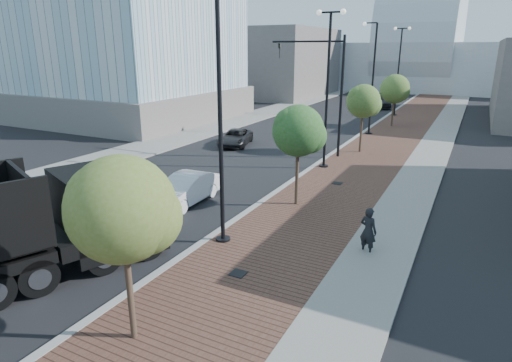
% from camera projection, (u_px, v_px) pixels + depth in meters
% --- Properties ---
extents(sidewalk, '(7.00, 140.00, 0.12)m').
position_uv_depth(sidewalk, '(414.00, 126.00, 40.73)').
color(sidewalk, '#4C2D23').
rests_on(sidewalk, ground).
extents(concrete_strip, '(2.40, 140.00, 0.13)m').
position_uv_depth(concrete_strip, '(444.00, 128.00, 39.55)').
color(concrete_strip, slate).
rests_on(concrete_strip, ground).
extents(curb, '(0.30, 140.00, 0.14)m').
position_uv_depth(curb, '(377.00, 123.00, 42.26)').
color(curb, gray).
rests_on(curb, ground).
extents(west_sidewalk, '(4.00, 140.00, 0.12)m').
position_uv_depth(west_sidewalk, '(259.00, 114.00, 47.95)').
color(west_sidewalk, slate).
rests_on(west_sidewalk, ground).
extents(white_sedan, '(1.65, 4.37, 1.43)m').
position_uv_depth(white_sedan, '(186.00, 189.00, 20.53)').
color(white_sedan, silver).
rests_on(white_sedan, ground).
extents(dark_car_mid, '(3.09, 4.72, 1.21)m').
position_uv_depth(dark_car_mid, '(235.00, 138.00, 32.90)').
color(dark_car_mid, black).
rests_on(dark_car_mid, ground).
extents(dark_car_far, '(3.86, 5.88, 1.58)m').
position_uv_depth(dark_car_far, '(380.00, 101.00, 53.60)').
color(dark_car_far, black).
rests_on(dark_car_far, ground).
extents(pedestrian, '(0.75, 0.60, 1.79)m').
position_uv_depth(pedestrian, '(368.00, 231.00, 15.42)').
color(pedestrian, black).
rests_on(pedestrian, ground).
extents(streetlight_1, '(1.44, 0.56, 9.21)m').
position_uv_depth(streetlight_1, '(218.00, 131.00, 15.32)').
color(streetlight_1, black).
rests_on(streetlight_1, ground).
extents(streetlight_2, '(1.72, 0.56, 9.28)m').
position_uv_depth(streetlight_2, '(327.00, 90.00, 25.31)').
color(streetlight_2, black).
rests_on(streetlight_2, ground).
extents(streetlight_3, '(1.44, 0.56, 9.21)m').
position_uv_depth(streetlight_3, '(371.00, 84.00, 35.68)').
color(streetlight_3, black).
rests_on(streetlight_3, ground).
extents(streetlight_4, '(1.72, 0.56, 9.28)m').
position_uv_depth(streetlight_4, '(398.00, 71.00, 45.67)').
color(streetlight_4, black).
rests_on(streetlight_4, ground).
extents(traffic_mast, '(5.09, 0.20, 8.00)m').
position_uv_depth(traffic_mast, '(329.00, 83.00, 28.20)').
color(traffic_mast, black).
rests_on(traffic_mast, ground).
extents(tree_0, '(2.59, 2.58, 4.91)m').
position_uv_depth(tree_0, '(124.00, 210.00, 9.96)').
color(tree_0, '#382619').
rests_on(tree_0, ground).
extents(tree_1, '(2.41, 2.36, 4.81)m').
position_uv_depth(tree_1, '(299.00, 131.00, 19.29)').
color(tree_1, '#382619').
rests_on(tree_1, ground).
extents(tree_2, '(2.37, 2.32, 4.85)m').
position_uv_depth(tree_2, '(364.00, 101.00, 29.46)').
color(tree_2, '#382619').
rests_on(tree_2, ground).
extents(tree_3, '(2.68, 2.68, 4.89)m').
position_uv_depth(tree_3, '(395.00, 89.00, 39.68)').
color(tree_3, '#382619').
rests_on(tree_3, ground).
extents(tower_podium, '(19.00, 19.00, 3.00)m').
position_uv_depth(tower_podium, '(133.00, 104.00, 45.54)').
color(tower_podium, slate).
rests_on(tower_podium, ground).
extents(convention_center, '(50.00, 30.00, 50.00)m').
position_uv_depth(convention_center, '(421.00, 54.00, 79.55)').
color(convention_center, '#ADB4B7').
rests_on(convention_center, ground).
extents(commercial_block_nw, '(14.00, 20.00, 10.00)m').
position_uv_depth(commercial_block_nw, '(277.00, 62.00, 66.50)').
color(commercial_block_nw, '#605A57').
rests_on(commercial_block_nw, ground).
extents(utility_cover_1, '(0.50, 0.50, 0.02)m').
position_uv_depth(utility_cover_1, '(238.00, 273.00, 14.04)').
color(utility_cover_1, black).
rests_on(utility_cover_1, sidewalk).
extents(utility_cover_2, '(0.50, 0.50, 0.02)m').
position_uv_depth(utility_cover_2, '(337.00, 183.00, 23.37)').
color(utility_cover_2, black).
rests_on(utility_cover_2, sidewalk).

